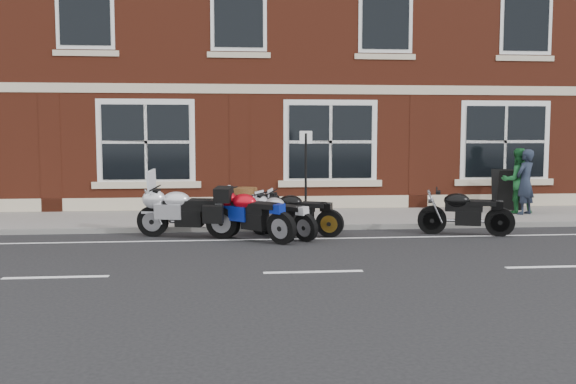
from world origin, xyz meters
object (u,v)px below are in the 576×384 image
(moto_sport_silver, at_px, (282,215))
(moto_naked_black, at_px, (464,211))
(moto_touring_silver, at_px, (184,210))
(moto_sport_black, at_px, (298,212))
(pedestrian_right, at_px, (517,181))
(parking_sign, at_px, (306,169))
(barrel_planter, at_px, (245,201))
(pedestrian_left, at_px, (525,182))
(moto_sport_red, at_px, (253,213))
(a_board_sign, at_px, (507,190))

(moto_sport_silver, xyz_separation_m, moto_naked_black, (3.97, -0.02, 0.04))
(moto_touring_silver, height_order, moto_sport_black, moto_touring_silver)
(pedestrian_right, distance_m, parking_sign, 5.75)
(barrel_planter, bearing_deg, moto_sport_black, -67.72)
(moto_naked_black, distance_m, pedestrian_right, 3.63)
(moto_naked_black, xyz_separation_m, parking_sign, (-3.23, 1.80, 0.83))
(moto_sport_black, bearing_deg, barrel_planter, 47.05)
(pedestrian_left, distance_m, barrel_planter, 7.21)
(moto_touring_silver, height_order, moto_naked_black, moto_touring_silver)
(parking_sign, bearing_deg, pedestrian_left, 2.30)
(moto_sport_silver, distance_m, barrel_planter, 2.93)
(moto_sport_red, bearing_deg, moto_sport_silver, -24.27)
(moto_sport_silver, bearing_deg, moto_naked_black, -41.94)
(moto_naked_black, height_order, pedestrian_left, pedestrian_left)
(moto_sport_red, xyz_separation_m, pedestrian_left, (7.12, 2.61, 0.40))
(moto_sport_red, height_order, moto_sport_black, moto_sport_red)
(moto_sport_black, height_order, barrel_planter, moto_sport_black)
(moto_naked_black, bearing_deg, moto_sport_black, 103.68)
(moto_sport_silver, distance_m, parking_sign, 2.11)
(pedestrian_left, bearing_deg, barrel_planter, -36.84)
(moto_sport_silver, relative_size, parking_sign, 0.70)
(moto_sport_red, distance_m, barrel_planter, 3.10)
(barrel_planter, bearing_deg, moto_sport_silver, -76.50)
(moto_sport_black, distance_m, parking_sign, 1.78)
(barrel_planter, height_order, parking_sign, parking_sign)
(moto_sport_silver, bearing_deg, parking_sign, 26.00)
(pedestrian_left, height_order, barrel_planter, pedestrian_left)
(moto_sport_red, xyz_separation_m, pedestrian_right, (7.04, 2.88, 0.41))
(moto_sport_black, distance_m, moto_naked_black, 3.60)
(a_board_sign, bearing_deg, moto_touring_silver, -149.11)
(a_board_sign, distance_m, barrel_planter, 7.15)
(barrel_planter, xyz_separation_m, parking_sign, (1.42, -1.07, 0.88))
(moto_sport_black, bearing_deg, a_board_sign, -38.72)
(moto_sport_black, relative_size, barrel_planter, 2.59)
(pedestrian_left, height_order, parking_sign, parking_sign)
(moto_touring_silver, distance_m, moto_sport_black, 2.44)
(moto_sport_silver, height_order, pedestrian_right, pedestrian_right)
(moto_sport_black, relative_size, pedestrian_left, 1.09)
(moto_sport_silver, bearing_deg, moto_touring_silver, 131.06)
(moto_sport_black, height_order, pedestrian_left, pedestrian_left)
(pedestrian_left, relative_size, parking_sign, 0.78)
(moto_sport_black, bearing_deg, moto_sport_red, 142.12)
(pedestrian_left, distance_m, a_board_sign, 0.98)
(barrel_planter, bearing_deg, moto_touring_silver, -118.09)
(moto_sport_red, height_order, a_board_sign, a_board_sign)
(moto_touring_silver, bearing_deg, moto_sport_black, -75.97)
(moto_sport_red, relative_size, barrel_planter, 2.33)
(moto_naked_black, bearing_deg, moto_sport_silver, 107.88)
(a_board_sign, height_order, parking_sign, parking_sign)
(parking_sign, bearing_deg, moto_touring_silver, -154.92)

